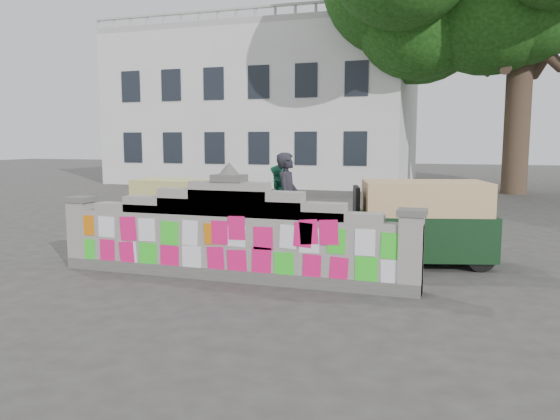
{
  "coord_description": "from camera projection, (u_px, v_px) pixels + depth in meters",
  "views": [
    {
      "loc": [
        3.68,
        -8.42,
        2.36
      ],
      "look_at": [
        0.57,
        1.0,
        1.1
      ],
      "focal_mm": 35.0,
      "sensor_mm": 36.0,
      "label": 1
    }
  ],
  "objects": [
    {
      "name": "rickshaw_right",
      "position": [
        420.0,
        222.0,
        10.41
      ],
      "size": [
        2.98,
        1.93,
        1.6
      ],
      "rotation": [
        0.0,
        0.0,
        3.4
      ],
      "color": "black",
      "rests_on": "ground"
    },
    {
      "name": "pedestrian",
      "position": [
        279.0,
        209.0,
        11.55
      ],
      "size": [
        0.95,
        1.08,
        1.87
      ],
      "primitive_type": "imported",
      "rotation": [
        0.0,
        0.0,
        -1.27
      ],
      "color": "#24875F",
      "rests_on": "ground"
    },
    {
      "name": "cyclist_rider",
      "position": [
        287.0,
        212.0,
        11.03
      ],
      "size": [
        0.49,
        0.71,
        1.88
      ],
      "primitive_type": "imported",
      "rotation": [
        0.0,
        0.0,
        1.64
      ],
      "color": "#222129",
      "rests_on": "ground"
    },
    {
      "name": "parapet_wall",
      "position": [
        230.0,
        236.0,
        9.28
      ],
      "size": [
        6.48,
        0.44,
        2.01
      ],
      "color": "#4C4C49",
      "rests_on": "ground"
    },
    {
      "name": "cyclist_bike",
      "position": [
        287.0,
        230.0,
        11.07
      ],
      "size": [
        2.15,
        0.87,
        1.11
      ],
      "primitive_type": "imported",
      "rotation": [
        0.0,
        0.0,
        1.64
      ],
      "color": "black",
      "rests_on": "ground"
    },
    {
      "name": "building",
      "position": [
        270.0,
        112.0,
        31.76
      ],
      "size": [
        16.0,
        10.0,
        8.9
      ],
      "color": "silver",
      "rests_on": "ground"
    },
    {
      "name": "ground",
      "position": [
        230.0,
        279.0,
        9.38
      ],
      "size": [
        100.0,
        100.0,
        0.0
      ],
      "primitive_type": "plane",
      "color": "#383533",
      "rests_on": "ground"
    },
    {
      "name": "rickshaw_left",
      "position": [
        177.0,
        206.0,
        13.92
      ],
      "size": [
        2.52,
        1.26,
        1.38
      ],
      "rotation": [
        0.0,
        0.0,
        -0.05
      ],
      "color": "#10311B",
      "rests_on": "ground"
    }
  ]
}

